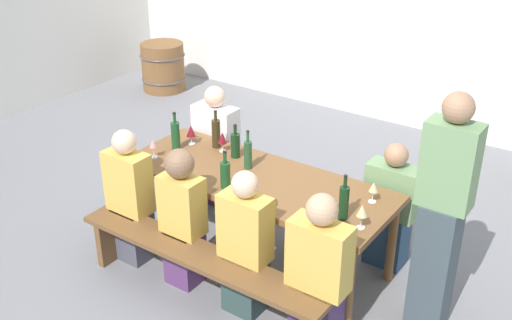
% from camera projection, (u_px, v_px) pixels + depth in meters
% --- Properties ---
extents(ground_plane, '(24.00, 24.00, 0.00)m').
position_uv_depth(ground_plane, '(256.00, 257.00, 5.13)').
color(ground_plane, slate).
extents(tasting_table, '(2.20, 0.83, 0.75)m').
position_uv_depth(tasting_table, '(256.00, 186.00, 4.83)').
color(tasting_table, brown).
rests_on(tasting_table, ground).
extents(bench_near, '(2.10, 0.30, 0.45)m').
position_uv_depth(bench_near, '(199.00, 263.00, 4.44)').
color(bench_near, brown).
rests_on(bench_near, ground).
extents(bench_far, '(2.10, 0.30, 0.45)m').
position_uv_depth(bench_far, '(302.00, 185.00, 5.49)').
color(bench_far, brown).
rests_on(bench_far, ground).
extents(wine_bottle_0, '(0.07, 0.07, 0.33)m').
position_uv_depth(wine_bottle_0, '(216.00, 133.00, 5.24)').
color(wine_bottle_0, '#332814').
rests_on(wine_bottle_0, tasting_table).
extents(wine_bottle_1, '(0.08, 0.08, 0.30)m').
position_uv_depth(wine_bottle_1, '(225.00, 174.00, 4.60)').
color(wine_bottle_1, '#194723').
rests_on(wine_bottle_1, tasting_table).
extents(wine_bottle_2, '(0.07, 0.07, 0.34)m').
position_uv_depth(wine_bottle_2, '(176.00, 135.00, 5.20)').
color(wine_bottle_2, '#194723').
rests_on(wine_bottle_2, tasting_table).
extents(wine_bottle_3, '(0.06, 0.06, 0.33)m').
position_uv_depth(wine_bottle_3, '(248.00, 154.00, 4.88)').
color(wine_bottle_3, '#234C2D').
rests_on(wine_bottle_3, tasting_table).
extents(wine_bottle_4, '(0.08, 0.08, 0.29)m').
position_uv_depth(wine_bottle_4, '(235.00, 145.00, 5.07)').
color(wine_bottle_4, '#143319').
rests_on(wine_bottle_4, tasting_table).
extents(wine_bottle_5, '(0.07, 0.07, 0.34)m').
position_uv_depth(wine_bottle_5, '(344.00, 202.00, 4.19)').
color(wine_bottle_5, '#143319').
rests_on(wine_bottle_5, tasting_table).
extents(wine_glass_0, '(0.07, 0.07, 0.16)m').
position_uv_depth(wine_glass_0, '(373.00, 188.00, 4.40)').
color(wine_glass_0, silver).
rests_on(wine_glass_0, tasting_table).
extents(wine_glass_1, '(0.06, 0.06, 0.17)m').
position_uv_depth(wine_glass_1, '(153.00, 144.00, 5.05)').
color(wine_glass_1, silver).
rests_on(wine_glass_1, tasting_table).
extents(wine_glass_2, '(0.08, 0.08, 0.18)m').
position_uv_depth(wine_glass_2, '(362.00, 211.00, 4.09)').
color(wine_glass_2, silver).
rests_on(wine_glass_2, tasting_table).
extents(wine_glass_3, '(0.08, 0.08, 0.18)m').
position_uv_depth(wine_glass_3, '(222.00, 138.00, 5.16)').
color(wine_glass_3, silver).
rests_on(wine_glass_3, tasting_table).
extents(wine_glass_4, '(0.08, 0.08, 0.17)m').
position_uv_depth(wine_glass_4, '(191.00, 131.00, 5.30)').
color(wine_glass_4, silver).
rests_on(wine_glass_4, tasting_table).
extents(seated_guest_near_0, '(0.37, 0.24, 1.14)m').
position_uv_depth(seated_guest_near_0, '(130.00, 200.00, 4.90)').
color(seated_guest_near_0, '#4A4B58').
rests_on(seated_guest_near_0, ground).
extents(seated_guest_near_1, '(0.33, 0.24, 1.13)m').
position_uv_depth(seated_guest_near_1, '(183.00, 219.00, 4.61)').
color(seated_guest_near_1, '#573264').
rests_on(seated_guest_near_1, ground).
extents(seated_guest_near_2, '(0.36, 0.24, 1.13)m').
position_uv_depth(seated_guest_near_2, '(245.00, 247.00, 4.32)').
color(seated_guest_near_2, '#2E4341').
rests_on(seated_guest_near_2, ground).
extents(seated_guest_near_3, '(0.41, 0.24, 1.14)m').
position_uv_depth(seated_guest_near_3, '(318.00, 275.00, 4.01)').
color(seated_guest_near_3, '#453161').
rests_on(seated_guest_near_3, ground).
extents(seated_guest_far_0, '(0.42, 0.24, 1.16)m').
position_uv_depth(seated_guest_far_0, '(216.00, 149.00, 5.74)').
color(seated_guest_far_0, '#522E5A').
rests_on(seated_guest_far_0, ground).
extents(seated_guest_far_1, '(0.41, 0.24, 1.06)m').
position_uv_depth(seated_guest_far_1, '(390.00, 209.00, 4.86)').
color(seated_guest_far_1, navy).
rests_on(seated_guest_far_1, ground).
extents(standing_host, '(0.34, 0.24, 1.75)m').
position_uv_depth(standing_host, '(441.00, 221.00, 4.02)').
color(standing_host, '#3C4951').
rests_on(standing_host, ground).
extents(wine_barrel, '(0.63, 0.63, 0.67)m').
position_uv_depth(wine_barrel, '(163.00, 67.00, 8.65)').
color(wine_barrel, brown).
rests_on(wine_barrel, ground).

